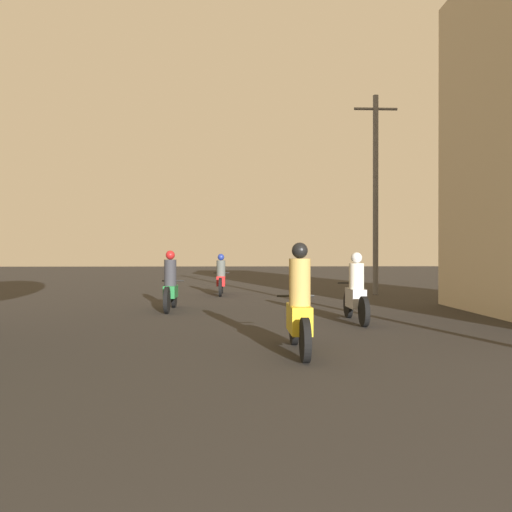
# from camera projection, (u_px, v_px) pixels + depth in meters

# --- Properties ---
(motorcycle_yellow) EXTENTS (0.60, 1.98, 1.66)m
(motorcycle_yellow) POSITION_uv_depth(u_px,v_px,m) (299.00, 309.00, 7.49)
(motorcycle_yellow) COLOR black
(motorcycle_yellow) RESTS_ON ground_plane
(motorcycle_silver) EXTENTS (0.60, 2.08, 1.53)m
(motorcycle_silver) POSITION_uv_depth(u_px,v_px,m) (356.00, 294.00, 10.90)
(motorcycle_silver) COLOR black
(motorcycle_silver) RESTS_ON ground_plane
(motorcycle_green) EXTENTS (0.60, 2.09, 1.58)m
(motorcycle_green) POSITION_uv_depth(u_px,v_px,m) (171.00, 286.00, 13.16)
(motorcycle_green) COLOR black
(motorcycle_green) RESTS_ON ground_plane
(motorcycle_red) EXTENTS (0.60, 2.13, 1.50)m
(motorcycle_red) POSITION_uv_depth(u_px,v_px,m) (221.00, 278.00, 18.14)
(motorcycle_red) COLOR black
(motorcycle_red) RESTS_ON ground_plane
(utility_pole_far) EXTENTS (1.60, 0.20, 7.35)m
(utility_pole_far) POSITION_uv_depth(u_px,v_px,m) (376.00, 190.00, 18.39)
(utility_pole_far) COLOR slate
(utility_pole_far) RESTS_ON ground_plane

